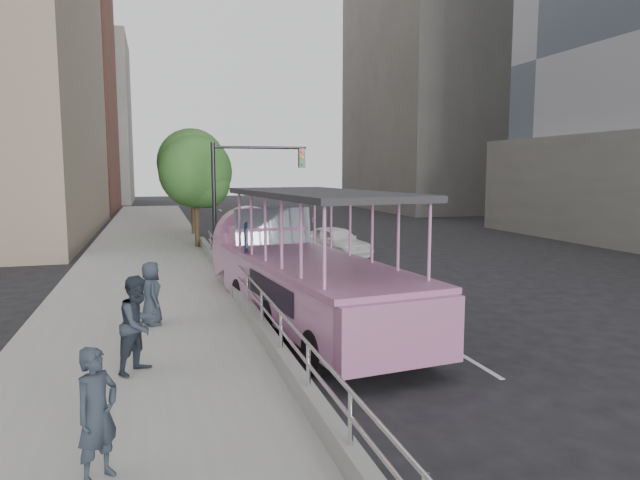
{
  "coord_description": "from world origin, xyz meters",
  "views": [
    {
      "loc": [
        -5.33,
        -12.28,
        4.01
      ],
      "look_at": [
        -0.91,
        2.97,
        2.07
      ],
      "focal_mm": 32.0,
      "sensor_mm": 36.0,
      "label": 1
    }
  ],
  "objects_px": {
    "pedestrian_far": "(151,293)",
    "traffic_signal": "(241,182)",
    "duck_boat": "(298,272)",
    "pedestrian_mid": "(139,324)",
    "car": "(336,241)",
    "parking_sign": "(246,257)",
    "street_tree_near": "(198,174)",
    "street_tree_far": "(194,165)",
    "pedestrian_near": "(97,414)"
  },
  "relations": [
    {
      "from": "traffic_signal",
      "to": "street_tree_near",
      "type": "bearing_deg",
      "value": 114.98
    },
    {
      "from": "pedestrian_far",
      "to": "street_tree_far",
      "type": "distance_m",
      "value": 20.57
    },
    {
      "from": "street_tree_near",
      "to": "traffic_signal",
      "type": "bearing_deg",
      "value": -65.02
    },
    {
      "from": "duck_boat",
      "to": "pedestrian_near",
      "type": "relative_size",
      "value": 6.56
    },
    {
      "from": "duck_boat",
      "to": "street_tree_near",
      "type": "relative_size",
      "value": 1.89
    },
    {
      "from": "duck_boat",
      "to": "pedestrian_near",
      "type": "height_order",
      "value": "duck_boat"
    },
    {
      "from": "duck_boat",
      "to": "pedestrian_far",
      "type": "distance_m",
      "value": 3.83
    },
    {
      "from": "traffic_signal",
      "to": "street_tree_near",
      "type": "distance_m",
      "value": 3.8
    },
    {
      "from": "traffic_signal",
      "to": "street_tree_near",
      "type": "height_order",
      "value": "street_tree_near"
    },
    {
      "from": "traffic_signal",
      "to": "street_tree_far",
      "type": "relative_size",
      "value": 0.81
    },
    {
      "from": "duck_boat",
      "to": "car",
      "type": "height_order",
      "value": "duck_boat"
    },
    {
      "from": "duck_boat",
      "to": "pedestrian_mid",
      "type": "height_order",
      "value": "duck_boat"
    },
    {
      "from": "car",
      "to": "traffic_signal",
      "type": "relative_size",
      "value": 0.8
    },
    {
      "from": "duck_boat",
      "to": "parking_sign",
      "type": "distance_m",
      "value": 1.49
    },
    {
      "from": "traffic_signal",
      "to": "street_tree_far",
      "type": "distance_m",
      "value": 9.57
    },
    {
      "from": "duck_boat",
      "to": "pedestrian_near",
      "type": "xyz_separation_m",
      "value": [
        -4.37,
        -7.63,
        -0.18
      ]
    },
    {
      "from": "street_tree_near",
      "to": "parking_sign",
      "type": "bearing_deg",
      "value": -88.65
    },
    {
      "from": "pedestrian_near",
      "to": "pedestrian_mid",
      "type": "bearing_deg",
      "value": 36.19
    },
    {
      "from": "pedestrian_mid",
      "to": "traffic_signal",
      "type": "distance_m",
      "value": 14.78
    },
    {
      "from": "street_tree_far",
      "to": "parking_sign",
      "type": "bearing_deg",
      "value": -89.68
    },
    {
      "from": "duck_boat",
      "to": "pedestrian_far",
      "type": "xyz_separation_m",
      "value": [
        -3.78,
        -0.56,
        -0.23
      ]
    },
    {
      "from": "pedestrian_near",
      "to": "street_tree_near",
      "type": "bearing_deg",
      "value": 34.54
    },
    {
      "from": "pedestrian_mid",
      "to": "street_tree_far",
      "type": "bearing_deg",
      "value": 34.7
    },
    {
      "from": "pedestrian_near",
      "to": "pedestrian_far",
      "type": "xyz_separation_m",
      "value": [
        0.58,
        7.07,
        -0.05
      ]
    },
    {
      "from": "parking_sign",
      "to": "traffic_signal",
      "type": "bearing_deg",
      "value": 82.25
    },
    {
      "from": "pedestrian_near",
      "to": "traffic_signal",
      "type": "xyz_separation_m",
      "value": [
        4.38,
        17.81,
        2.37
      ]
    },
    {
      "from": "pedestrian_far",
      "to": "street_tree_near",
      "type": "height_order",
      "value": "street_tree_near"
    },
    {
      "from": "parking_sign",
      "to": "duck_boat",
      "type": "bearing_deg",
      "value": -27.98
    },
    {
      "from": "pedestrian_near",
      "to": "traffic_signal",
      "type": "height_order",
      "value": "traffic_signal"
    },
    {
      "from": "street_tree_far",
      "to": "pedestrian_near",
      "type": "bearing_deg",
      "value": -96.24
    },
    {
      "from": "pedestrian_mid",
      "to": "parking_sign",
      "type": "bearing_deg",
      "value": 10.28
    },
    {
      "from": "pedestrian_near",
      "to": "parking_sign",
      "type": "distance_m",
      "value": 8.88
    },
    {
      "from": "pedestrian_far",
      "to": "traffic_signal",
      "type": "height_order",
      "value": "traffic_signal"
    },
    {
      "from": "car",
      "to": "pedestrian_far",
      "type": "relative_size",
      "value": 2.7
    },
    {
      "from": "duck_boat",
      "to": "parking_sign",
      "type": "height_order",
      "value": "duck_boat"
    },
    {
      "from": "car",
      "to": "street_tree_far",
      "type": "distance_m",
      "value": 11.27
    },
    {
      "from": "car",
      "to": "traffic_signal",
      "type": "xyz_separation_m",
      "value": [
        -4.46,
        -0.5,
        2.79
      ]
    },
    {
      "from": "pedestrian_far",
      "to": "parking_sign",
      "type": "height_order",
      "value": "parking_sign"
    },
    {
      "from": "duck_boat",
      "to": "traffic_signal",
      "type": "height_order",
      "value": "traffic_signal"
    },
    {
      "from": "car",
      "to": "duck_boat",
      "type": "bearing_deg",
      "value": -130.43
    },
    {
      "from": "pedestrian_far",
      "to": "traffic_signal",
      "type": "xyz_separation_m",
      "value": [
        3.79,
        10.74,
        2.43
      ]
    },
    {
      "from": "pedestrian_far",
      "to": "parking_sign",
      "type": "xyz_separation_m",
      "value": [
        2.5,
        1.24,
        0.59
      ]
    },
    {
      "from": "duck_boat",
      "to": "pedestrian_mid",
      "type": "distance_m",
      "value": 5.55
    },
    {
      "from": "pedestrian_far",
      "to": "duck_boat",
      "type": "bearing_deg",
      "value": -91.05
    },
    {
      "from": "car",
      "to": "traffic_signal",
      "type": "bearing_deg",
      "value": 168.7
    },
    {
      "from": "pedestrian_mid",
      "to": "traffic_signal",
      "type": "height_order",
      "value": "traffic_signal"
    },
    {
      "from": "pedestrian_near",
      "to": "parking_sign",
      "type": "height_order",
      "value": "parking_sign"
    },
    {
      "from": "pedestrian_near",
      "to": "pedestrian_far",
      "type": "height_order",
      "value": "pedestrian_near"
    },
    {
      "from": "street_tree_far",
      "to": "traffic_signal",
      "type": "bearing_deg",
      "value": -81.57
    },
    {
      "from": "pedestrian_far",
      "to": "parking_sign",
      "type": "relative_size",
      "value": 0.59
    }
  ]
}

